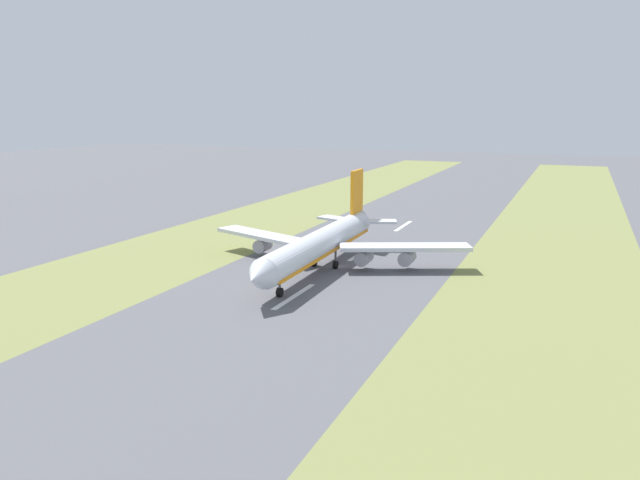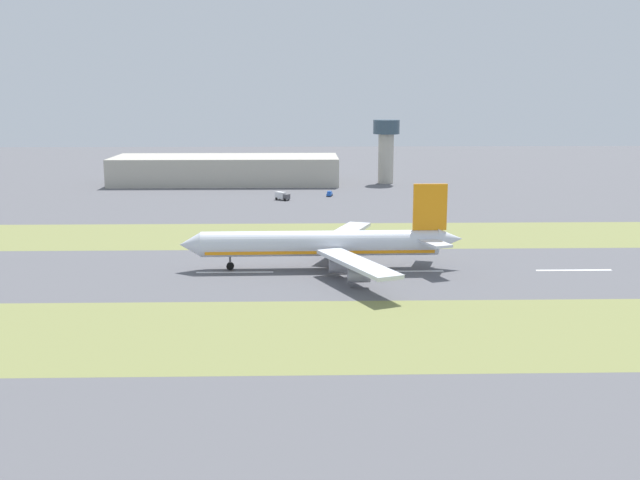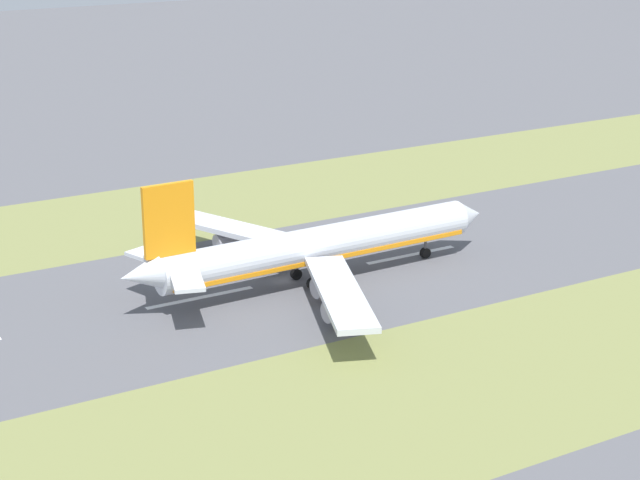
{
  "view_description": "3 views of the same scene",
  "coord_description": "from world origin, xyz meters",
  "px_view_note": "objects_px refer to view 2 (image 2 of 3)",
  "views": [
    {
      "loc": [
        -49.05,
        129.68,
        35.51
      ],
      "look_at": [
        2.92,
        4.95,
        7.0
      ],
      "focal_mm": 35.0,
      "sensor_mm": 36.0,
      "label": 1
    },
    {
      "loc": [
        -170.18,
        9.41,
        41.62
      ],
      "look_at": [
        2.92,
        4.95,
        7.0
      ],
      "focal_mm": 42.0,
      "sensor_mm": 36.0,
      "label": 2
    },
    {
      "loc": [
        143.93,
        -76.65,
        62.21
      ],
      "look_at": [
        2.92,
        4.95,
        7.0
      ],
      "focal_mm": 60.0,
      "sensor_mm": 36.0,
      "label": 3
    }
  ],
  "objects_px": {
    "airplane_main_jet": "(328,244)",
    "apron_car": "(330,194)",
    "service_truck": "(282,196)",
    "terminal_building": "(226,170)",
    "control_tower": "(386,144)"
  },
  "relations": [
    {
      "from": "airplane_main_jet",
      "to": "control_tower",
      "type": "height_order",
      "value": "control_tower"
    },
    {
      "from": "terminal_building",
      "to": "apron_car",
      "type": "height_order",
      "value": "terminal_building"
    },
    {
      "from": "airplane_main_jet",
      "to": "apron_car",
      "type": "distance_m",
      "value": 124.96
    },
    {
      "from": "apron_car",
      "to": "service_truck",
      "type": "bearing_deg",
      "value": 118.85
    },
    {
      "from": "terminal_building",
      "to": "service_truck",
      "type": "relative_size",
      "value": 16.72
    },
    {
      "from": "control_tower",
      "to": "apron_car",
      "type": "relative_size",
      "value": 6.14
    },
    {
      "from": "airplane_main_jet",
      "to": "control_tower",
      "type": "relative_size",
      "value": 2.34
    },
    {
      "from": "terminal_building",
      "to": "apron_car",
      "type": "distance_m",
      "value": 63.72
    },
    {
      "from": "airplane_main_jet",
      "to": "terminal_building",
      "type": "distance_m",
      "value": 173.7
    },
    {
      "from": "apron_car",
      "to": "terminal_building",
      "type": "bearing_deg",
      "value": 45.95
    },
    {
      "from": "airplane_main_jet",
      "to": "terminal_building",
      "type": "relative_size",
      "value": 0.66
    },
    {
      "from": "service_truck",
      "to": "apron_car",
      "type": "xyz_separation_m",
      "value": [
        10.33,
        -18.76,
        -0.66
      ]
    },
    {
      "from": "terminal_building",
      "to": "service_truck",
      "type": "bearing_deg",
      "value": -153.73
    },
    {
      "from": "control_tower",
      "to": "terminal_building",
      "type": "bearing_deg",
      "value": 89.09
    },
    {
      "from": "airplane_main_jet",
      "to": "service_truck",
      "type": "height_order",
      "value": "airplane_main_jet"
    }
  ]
}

